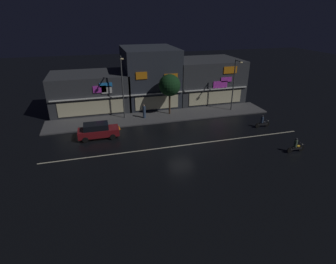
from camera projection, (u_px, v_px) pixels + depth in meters
ground_plane at (181, 146)px, 27.42m from camera, size 140.00×140.00×0.00m
lane_divider_stripe at (181, 146)px, 27.41m from camera, size 27.45×0.16×0.01m
sidewalk_far at (161, 116)px, 34.95m from camera, size 28.89×4.35×0.14m
storefront_left_block at (150, 76)px, 39.21m from camera, size 7.48×9.16×8.05m
storefront_center_block at (90, 92)px, 36.86m from camera, size 10.35×7.23×5.05m
storefront_right_block at (205, 79)px, 41.34m from camera, size 10.05×8.34×6.14m
streetlamp_west at (122, 83)px, 32.33m from camera, size 0.44×1.64×7.78m
streetlamp_mid at (235, 81)px, 35.34m from camera, size 0.44×1.64×6.87m
pedestrian_on_sidewalk at (144, 112)px, 34.02m from camera, size 0.37×0.37×1.77m
street_tree at (170, 85)px, 34.15m from camera, size 2.81×2.81×5.28m
parked_car_near_kerb at (98, 130)px, 28.80m from camera, size 4.30×1.98×1.67m
motorcycle_lead at (296, 146)px, 25.89m from camera, size 1.90×0.60×1.52m
motorcycle_following at (262, 122)px, 31.56m from camera, size 1.90×0.60×1.52m
traffic_cone at (119, 127)px, 31.13m from camera, size 0.36×0.36×0.55m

